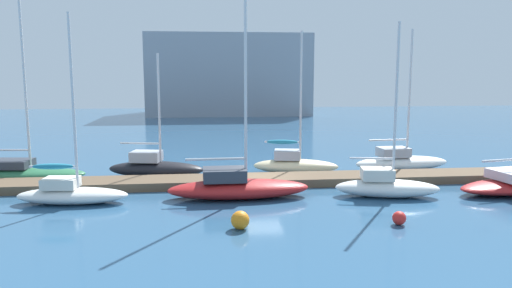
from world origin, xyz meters
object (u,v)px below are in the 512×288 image
object	(u,v)px
sailboat_1	(71,192)
mooring_buoy_orange	(240,220)
sailboat_2	(155,167)
sailboat_6	(401,161)
sailboat_3	(237,186)
harbor_building_distant	(228,75)
sailboat_0	(24,171)
sailboat_5	(386,185)
mooring_buoy_red	(399,218)
sailboat_4	(294,163)

from	to	relation	value
sailboat_1	mooring_buoy_orange	world-z (taller)	sailboat_1
sailboat_1	sailboat_2	xyz separation A→B (m)	(3.42, 5.56, 0.04)
sailboat_6	sailboat_3	bearing A→B (deg)	-156.05
harbor_building_distant	sailboat_0	bearing A→B (deg)	-107.65
sailboat_6	sailboat_5	bearing A→B (deg)	-122.66
sailboat_0	harbor_building_distant	distance (m)	47.40
mooring_buoy_orange	mooring_buoy_red	world-z (taller)	mooring_buoy_orange
sailboat_2	sailboat_5	size ratio (longest dim) A/B	0.85
mooring_buoy_orange	sailboat_1	bearing A→B (deg)	148.81
sailboat_2	harbor_building_distant	xyz separation A→B (m)	(6.71, 44.93, 5.27)
sailboat_0	mooring_buoy_orange	size ratio (longest dim) A/B	13.87
sailboat_5	mooring_buoy_orange	distance (m)	8.82
harbor_building_distant	mooring_buoy_orange	bearing A→B (deg)	-92.45
mooring_buoy_orange	harbor_building_distant	size ratio (longest dim) A/B	0.03
mooring_buoy_red	harbor_building_distant	bearing A→B (deg)	94.34
sailboat_4	sailboat_5	distance (m)	7.10
sailboat_0	sailboat_2	bearing A→B (deg)	6.03
sailboat_0	sailboat_2	xyz separation A→B (m)	(7.57, -0.04, 0.09)
sailboat_3	sailboat_5	distance (m)	7.51
sailboat_4	harbor_building_distant	bearing A→B (deg)	103.80
mooring_buoy_red	sailboat_4	bearing A→B (deg)	102.65
sailboat_3	mooring_buoy_orange	world-z (taller)	sailboat_3
sailboat_6	sailboat_0	bearing A→B (deg)	176.84
mooring_buoy_red	harbor_building_distant	size ratio (longest dim) A/B	0.02
sailboat_2	mooring_buoy_red	world-z (taller)	sailboat_2
sailboat_2	sailboat_5	world-z (taller)	sailboat_5
sailboat_4	sailboat_5	size ratio (longest dim) A/B	1.01
sailboat_6	sailboat_1	bearing A→B (deg)	-166.57
sailboat_0	sailboat_4	distance (m)	16.10
sailboat_0	sailboat_5	world-z (taller)	sailboat_0
mooring_buoy_orange	sailboat_4	bearing A→B (deg)	68.19
sailboat_1	mooring_buoy_orange	xyz separation A→B (m)	(7.77, -4.70, -0.19)
sailboat_0	sailboat_2	distance (m)	7.57
sailboat_4	sailboat_6	xyz separation A→B (m)	(7.01, 0.27, -0.03)
sailboat_1	sailboat_3	distance (m)	7.99
sailboat_1	mooring_buoy_orange	size ratio (longest dim) A/B	11.97
sailboat_0	sailboat_5	bearing A→B (deg)	-10.68
sailboat_3	mooring_buoy_orange	distance (m)	4.86
sailboat_1	sailboat_5	world-z (taller)	sailboat_1
sailboat_4	sailboat_5	xyz separation A→B (m)	(3.53, -6.16, -0.03)
sailboat_0	sailboat_1	xyz separation A→B (m)	(4.15, -5.61, 0.06)
sailboat_1	sailboat_2	world-z (taller)	sailboat_1
sailboat_4	sailboat_3	bearing A→B (deg)	-113.83
mooring_buoy_red	sailboat_0	bearing A→B (deg)	150.50
sailboat_2	mooring_buoy_red	distance (m)	15.08
sailboat_2	mooring_buoy_orange	world-z (taller)	sailboat_2
sailboat_2	harbor_building_distant	bearing A→B (deg)	92.68
sailboat_3	sailboat_4	bearing A→B (deg)	53.91
sailboat_0	harbor_building_distant	bearing A→B (deg)	78.72
sailboat_1	sailboat_4	distance (m)	13.26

